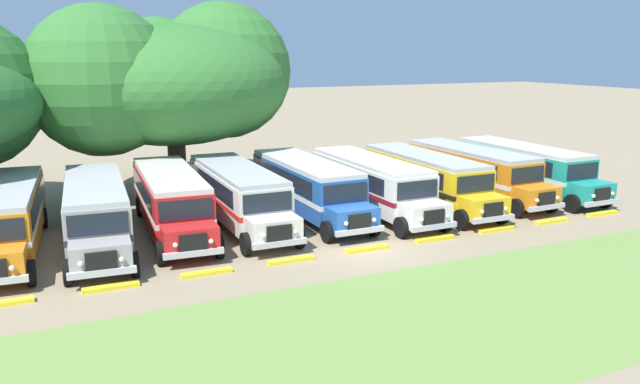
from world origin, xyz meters
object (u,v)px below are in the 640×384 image
parked_bus_slot_0 (6,215)px  parked_bus_slot_7 (473,170)px  parked_bus_slot_1 (96,210)px  parked_bus_slot_2 (171,198)px  parked_bus_slot_6 (426,177)px  parked_bus_slot_8 (525,167)px  parked_bus_slot_4 (307,185)px  broad_shade_tree (170,79)px  parked_bus_slot_5 (372,182)px  parked_bus_slot_3 (238,193)px

parked_bus_slot_0 → parked_bus_slot_7: bearing=94.4°
parked_bus_slot_1 → parked_bus_slot_2: size_ratio=1.00×
parked_bus_slot_2 → parked_bus_slot_7: (17.63, -0.26, 0.00)m
parked_bus_slot_1 → parked_bus_slot_0: bearing=-96.0°
parked_bus_slot_0 → parked_bus_slot_6: bearing=92.6°
parked_bus_slot_0 → parked_bus_slot_8: (28.14, -0.64, 0.00)m
parked_bus_slot_2 → parked_bus_slot_8: same height
parked_bus_slot_4 → parked_bus_slot_0: bearing=-89.5°
parked_bus_slot_8 → broad_shade_tree: 21.98m
broad_shade_tree → parked_bus_slot_8: bearing=-27.2°
parked_bus_slot_5 → parked_bus_slot_7: bearing=94.6°
parked_bus_slot_7 → parked_bus_slot_8: bearing=80.5°
parked_bus_slot_6 → parked_bus_slot_1: bearing=-89.5°
parked_bus_slot_3 → parked_bus_slot_6: (10.63, -0.67, 0.00)m
parked_bus_slot_3 → parked_bus_slot_6: size_ratio=1.00×
parked_bus_slot_1 → parked_bus_slot_4: (10.55, 0.77, 0.00)m
parked_bus_slot_4 → parked_bus_slot_2: bearing=-90.0°
parked_bus_slot_2 → parked_bus_slot_7: size_ratio=1.01×
parked_bus_slot_4 → parked_bus_slot_7: 10.55m
parked_bus_slot_7 → parked_bus_slot_8: 3.52m
parked_bus_slot_1 → parked_bus_slot_2: bearing=107.0°
parked_bus_slot_4 → parked_bus_slot_6: size_ratio=1.00×
parked_bus_slot_0 → parked_bus_slot_7: (24.66, -0.14, 0.00)m
parked_bus_slot_3 → parked_bus_slot_8: same height
parked_bus_slot_7 → parked_bus_slot_8: (3.48, -0.50, 0.00)m
parked_bus_slot_0 → broad_shade_tree: (9.15, 9.14, 5.16)m
parked_bus_slot_4 → parked_bus_slot_7: (10.55, -0.25, 0.00)m
parked_bus_slot_0 → parked_bus_slot_3: same height
parked_bus_slot_2 → parked_bus_slot_6: bearing=90.1°
parked_bus_slot_3 → parked_bus_slot_8: (17.85, -0.53, 0.00)m
parked_bus_slot_3 → parked_bus_slot_5: same height
parked_bus_slot_5 → parked_bus_slot_3: bearing=-94.7°
parked_bus_slot_5 → broad_shade_tree: bearing=-139.7°
parked_bus_slot_3 → parked_bus_slot_7: (14.37, -0.03, 0.00)m
parked_bus_slot_2 → parked_bus_slot_3: size_ratio=1.01×
parked_bus_slot_1 → parked_bus_slot_3: 6.75m
parked_bus_slot_2 → parked_bus_slot_7: bearing=92.9°
parked_bus_slot_3 → broad_shade_tree: broad_shade_tree is taller
parked_bus_slot_7 → parked_bus_slot_5: bearing=-86.8°
parked_bus_slot_0 → broad_shade_tree: broad_shade_tree is taller
parked_bus_slot_2 → broad_shade_tree: 10.61m
parked_bus_slot_1 → parked_bus_slot_7: (21.10, 0.51, 0.00)m
parked_bus_slot_8 → broad_shade_tree: broad_shade_tree is taller
broad_shade_tree → parked_bus_slot_6: bearing=-40.1°
parked_bus_slot_0 → parked_bus_slot_2: (7.03, 0.12, 0.00)m
parked_bus_slot_4 → parked_bus_slot_7: same height
parked_bus_slot_6 → parked_bus_slot_8: size_ratio=1.00×
parked_bus_slot_6 → broad_shade_tree: size_ratio=0.68×
parked_bus_slot_6 → parked_bus_slot_0: bearing=-91.2°
parked_bus_slot_0 → parked_bus_slot_8: same height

